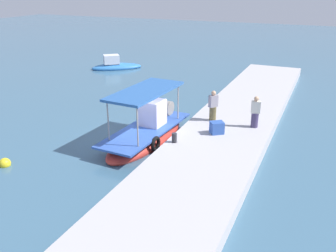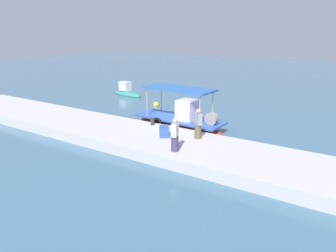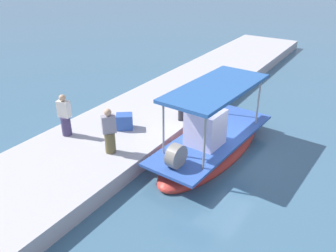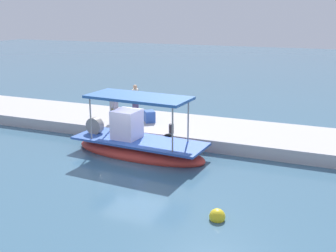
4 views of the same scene
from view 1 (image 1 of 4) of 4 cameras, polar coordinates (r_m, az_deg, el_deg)
ground_plane at (r=18.94m, az=-3.97°, el=-2.09°), size 120.00×120.00×0.00m
dock_quay at (r=17.50m, az=7.39°, el=-3.23°), size 36.00×4.32×0.58m
main_fishing_boat at (r=18.64m, az=-3.22°, el=-0.94°), size 6.43×2.47×3.03m
fisherman_near_bollard at (r=19.19m, az=13.28°, el=1.91°), size 0.43×0.50×1.63m
fisherman_by_crate at (r=19.75m, az=6.95°, el=2.91°), size 0.52×0.51×1.64m
mooring_bollard at (r=17.06m, az=0.99°, el=-1.83°), size 0.24×0.24×0.45m
cargo_crate at (r=18.19m, az=7.54°, el=-0.25°), size 0.77×0.80×0.60m
marker_buoy at (r=17.74m, az=-23.82°, el=-5.31°), size 0.50×0.50×0.50m
moored_boat_mid at (r=35.01m, az=-8.02°, el=9.13°), size 4.24×4.63×1.54m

